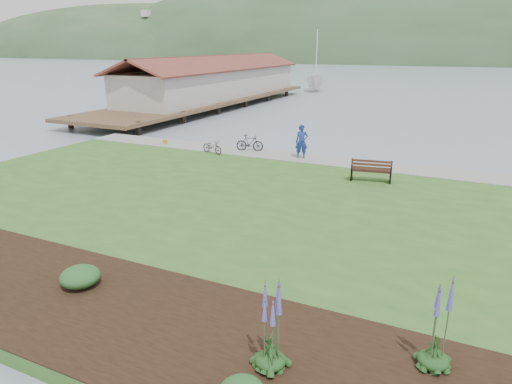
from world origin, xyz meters
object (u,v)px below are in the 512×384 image
Objects in this scene: park_bench at (371,170)px; person at (302,139)px; bicycle_a at (212,147)px; sailboat at (315,91)px.

person reaches higher than park_bench.
park_bench is 1.25× the size of bicycle_a.
park_bench is 5.37m from person.
sailboat is at bearing 26.83° from bicycle_a.
bicycle_a is 0.06× the size of sailboat.
park_bench is 47.19m from sailboat.
bicycle_a is 42.74m from sailboat.
sailboat reaches higher than person.
person is 5.36m from bicycle_a.
bicycle_a is (-9.71, 1.83, -0.16)m from park_bench.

